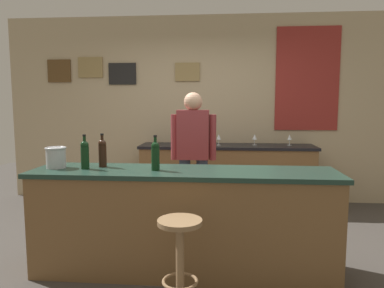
# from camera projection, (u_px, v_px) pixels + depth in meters

# --- Properties ---
(ground_plane) EXTENTS (10.00, 10.00, 0.00)m
(ground_plane) POSITION_uv_depth(u_px,v_px,m) (188.00, 252.00, 3.59)
(ground_plane) COLOR #423D38
(back_wall) EXTENTS (6.00, 0.09, 2.80)m
(back_wall) POSITION_uv_depth(u_px,v_px,m) (202.00, 108.00, 5.43)
(back_wall) COLOR tan
(back_wall) RESTS_ON ground_plane
(bar_counter) EXTENTS (2.66, 0.60, 0.92)m
(bar_counter) POSITION_uv_depth(u_px,v_px,m) (184.00, 221.00, 3.14)
(bar_counter) COLOR brown
(bar_counter) RESTS_ON ground_plane
(side_counter) EXTENTS (2.49, 0.56, 0.90)m
(side_counter) POSITION_uv_depth(u_px,v_px,m) (227.00, 176.00, 5.14)
(side_counter) COLOR brown
(side_counter) RESTS_ON ground_plane
(bartender) EXTENTS (0.52, 0.21, 1.62)m
(bartender) POSITION_uv_depth(u_px,v_px,m) (193.00, 152.00, 4.08)
(bartender) COLOR #384766
(bartender) RESTS_ON ground_plane
(bar_stool) EXTENTS (0.32, 0.32, 0.68)m
(bar_stool) POSITION_uv_depth(u_px,v_px,m) (180.00, 249.00, 2.54)
(bar_stool) COLOR olive
(bar_stool) RESTS_ON ground_plane
(wine_bottle_a) EXTENTS (0.07, 0.07, 0.31)m
(wine_bottle_a) POSITION_uv_depth(u_px,v_px,m) (85.00, 154.00, 3.13)
(wine_bottle_a) COLOR black
(wine_bottle_a) RESTS_ON bar_counter
(wine_bottle_b) EXTENTS (0.07, 0.07, 0.31)m
(wine_bottle_b) POSITION_uv_depth(u_px,v_px,m) (102.00, 152.00, 3.23)
(wine_bottle_b) COLOR black
(wine_bottle_b) RESTS_ON bar_counter
(wine_bottle_c) EXTENTS (0.07, 0.07, 0.31)m
(wine_bottle_c) POSITION_uv_depth(u_px,v_px,m) (155.00, 155.00, 3.06)
(wine_bottle_c) COLOR black
(wine_bottle_c) RESTS_ON bar_counter
(ice_bucket) EXTENTS (0.19, 0.19, 0.19)m
(ice_bucket) POSITION_uv_depth(u_px,v_px,m) (56.00, 157.00, 3.18)
(ice_bucket) COLOR #B7BABF
(ice_bucket) RESTS_ON bar_counter
(wine_glass_a) EXTENTS (0.07, 0.07, 0.16)m
(wine_glass_a) POSITION_uv_depth(u_px,v_px,m) (194.00, 137.00, 5.07)
(wine_glass_a) COLOR silver
(wine_glass_a) RESTS_ON side_counter
(wine_glass_b) EXTENTS (0.07, 0.07, 0.16)m
(wine_glass_b) POSITION_uv_depth(u_px,v_px,m) (219.00, 137.00, 5.07)
(wine_glass_b) COLOR silver
(wine_glass_b) RESTS_ON side_counter
(wine_glass_c) EXTENTS (0.07, 0.07, 0.16)m
(wine_glass_c) POSITION_uv_depth(u_px,v_px,m) (255.00, 137.00, 5.08)
(wine_glass_c) COLOR silver
(wine_glass_c) RESTS_ON side_counter
(wine_glass_d) EXTENTS (0.07, 0.07, 0.16)m
(wine_glass_d) POSITION_uv_depth(u_px,v_px,m) (290.00, 138.00, 5.04)
(wine_glass_d) COLOR silver
(wine_glass_d) RESTS_ON side_counter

